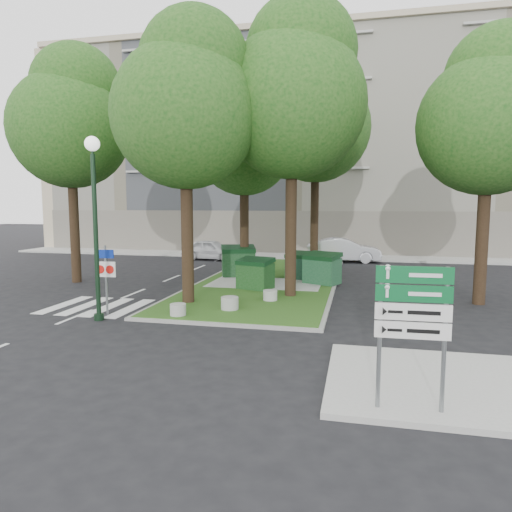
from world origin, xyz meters
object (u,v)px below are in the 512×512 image
(dumpster_b, at_px, (255,274))
(dumpster_d, at_px, (322,268))
(bollard_left, at_px, (178,310))
(litter_bin, at_px, (333,260))
(bollard_mid, at_px, (230,303))
(tree_median_near_right, at_px, (295,90))
(dumpster_c, at_px, (301,266))
(traffic_sign_pole, at_px, (106,270))
(tree_median_far, at_px, (318,117))
(tree_street_left, at_px, (72,118))
(tree_median_mid, at_px, (246,137))
(car_white, at_px, (211,250))
(tree_street_right, at_px, (492,111))
(dumpster_a, at_px, (238,261))
(directional_sign, at_px, (413,315))
(bollard_right, at_px, (270,295))
(tree_median_near_left, at_px, (188,101))
(street_lamp, at_px, (95,206))
(car_silver, at_px, (344,250))

(dumpster_b, bearing_deg, dumpster_d, 53.24)
(bollard_left, xyz_separation_m, litter_bin, (4.29, 12.80, 0.20))
(bollard_mid, bearing_deg, tree_median_near_right, 58.58)
(dumpster_c, distance_m, traffic_sign_pole, 9.87)
(tree_median_far, height_order, traffic_sign_pole, tree_median_far)
(tree_street_left, xyz_separation_m, dumpster_c, (10.34, 2.56, -6.90))
(tree_median_mid, height_order, bollard_mid, tree_median_mid)
(car_white, bearing_deg, tree_street_left, 167.62)
(tree_street_left, relative_size, dumpster_d, 5.97)
(tree_street_left, relative_size, tree_street_right, 1.09)
(dumpster_a, relative_size, directional_sign, 0.77)
(tree_median_near_right, height_order, bollard_right, tree_median_near_right)
(dumpster_d, relative_size, traffic_sign_pole, 0.78)
(dumpster_c, distance_m, directional_sign, 14.12)
(tree_street_left, xyz_separation_m, bollard_mid, (8.74, -4.39, -7.32))
(tree_street_left, xyz_separation_m, litter_bin, (11.61, 7.24, -7.15))
(dumpster_b, bearing_deg, dumpster_c, 79.78)
(dumpster_d, height_order, litter_bin, dumpster_d)
(tree_median_far, relative_size, litter_bin, 15.63)
(tree_median_near_left, relative_size, tree_street_left, 0.96)
(tree_median_near_right, xyz_separation_m, tree_street_right, (7.00, 0.50, -1.00))
(dumpster_c, xyz_separation_m, directional_sign, (3.58, -13.61, 1.06))
(tree_median_near_left, bearing_deg, tree_median_near_right, 29.74)
(tree_median_mid, bearing_deg, tree_median_near_left, -94.40)
(traffic_sign_pole, bearing_deg, dumpster_a, 69.50)
(dumpster_d, relative_size, street_lamp, 0.32)
(tree_street_left, xyz_separation_m, car_white, (3.47, 9.61, -6.97))
(bollard_left, height_order, directional_sign, directional_sign)
(dumpster_b, bearing_deg, tree_median_far, 91.01)
(tree_median_mid, relative_size, bollard_left, 19.30)
(tree_median_mid, xyz_separation_m, dumpster_c, (2.84, -0.44, -6.23))
(dumpster_a, bearing_deg, dumpster_b, -82.88)
(bollard_left, bearing_deg, tree_median_far, 73.73)
(traffic_sign_pole, bearing_deg, bollard_right, 25.66)
(dumpster_d, distance_m, litter_bin, 5.79)
(tree_median_mid, bearing_deg, bollard_right, -67.68)
(tree_street_left, distance_m, car_silver, 17.37)
(traffic_sign_pole, bearing_deg, car_white, 90.28)
(dumpster_c, xyz_separation_m, dumpster_d, (1.07, -1.10, 0.05))
(street_lamp, bearing_deg, tree_median_mid, 74.41)
(tree_median_near_right, relative_size, directional_sign, 4.50)
(street_lamp, xyz_separation_m, car_white, (-1.44, 15.89, -2.96))
(directional_sign, bearing_deg, tree_median_near_right, 107.91)
(bollard_left, distance_m, litter_bin, 13.50)
(dumpster_a, bearing_deg, tree_median_near_left, -110.90)
(tree_median_near_right, xyz_separation_m, street_lamp, (-5.59, -4.77, -4.35))
(tree_street_right, xyz_separation_m, dumpster_b, (-8.76, 0.57, -6.22))
(tree_median_near_right, height_order, dumpster_a, tree_median_near_right)
(traffic_sign_pole, xyz_separation_m, car_white, (-1.32, 15.18, -0.82))
(tree_median_far, height_order, litter_bin, tree_median_far)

